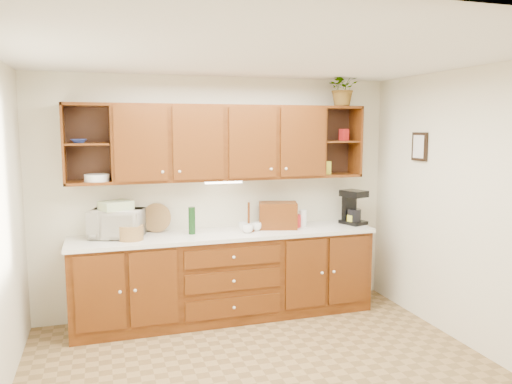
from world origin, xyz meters
TOP-DOWN VIEW (x-y plane):
  - floor at (0.00, 0.00)m, footprint 4.00×4.00m
  - ceiling at (0.00, 0.00)m, footprint 4.00×4.00m
  - back_wall at (0.00, 1.75)m, footprint 4.00×0.00m
  - right_wall at (2.00, 0.00)m, footprint 0.00×3.50m
  - base_cabinets at (0.00, 1.45)m, footprint 3.20×0.60m
  - countertop at (0.00, 1.44)m, footprint 3.24×0.64m
  - upper_cabinets at (0.01, 1.59)m, footprint 3.20×0.33m
  - undercabinet_light at (0.00, 1.53)m, footprint 0.40×0.05m
  - framed_picture at (1.98, 0.90)m, footprint 0.03×0.24m
  - wicker_basket at (-0.99, 1.38)m, footprint 0.28×0.28m
  - microwave at (-1.12, 1.54)m, footprint 0.60×0.49m
  - towel_stack at (-1.12, 1.54)m, footprint 0.36×0.32m
  - wine_bottle at (-0.36, 1.48)m, footprint 0.09×0.09m
  - woven_tray at (-0.70, 1.69)m, footprint 0.32×0.18m
  - bread_box at (0.60, 1.49)m, footprint 0.47×0.36m
  - mug_tree at (0.25, 1.43)m, footprint 0.26×0.27m
  - canister_red at (0.82, 1.50)m, footprint 0.15×0.15m
  - canister_white at (0.91, 1.49)m, footprint 0.09×0.09m
  - canister_yellow at (1.47, 1.43)m, footprint 0.12×0.12m
  - coffee_maker at (1.52, 1.48)m, footprint 0.29×0.33m
  - bowl_stack at (-1.45, 1.58)m, footprint 0.16×0.16m
  - plate_stack at (-1.29, 1.56)m, footprint 0.25×0.25m
  - pantry_box_yellow at (1.22, 1.56)m, footprint 0.08×0.07m
  - pantry_box_red at (1.43, 1.57)m, footprint 0.11×0.10m
  - potted_plant at (1.39, 1.53)m, footprint 0.41×0.37m

SIDE VIEW (x-z plane):
  - floor at x=0.00m, z-range 0.00..0.00m
  - base_cabinets at x=0.00m, z-range 0.00..0.90m
  - countertop at x=0.00m, z-range 0.90..0.94m
  - woven_tray at x=-0.70m, z-range 0.79..1.10m
  - mug_tree at x=0.25m, z-range 0.83..1.15m
  - canister_yellow at x=1.47m, z-range 0.94..1.05m
  - canister_red at x=0.82m, z-range 0.94..1.08m
  - wicker_basket at x=-0.99m, z-range 0.94..1.08m
  - canister_white at x=0.91m, z-range 0.94..1.13m
  - wine_bottle at x=-0.36m, z-range 0.94..1.23m
  - microwave at x=-1.12m, z-range 0.94..1.23m
  - bread_box at x=0.60m, z-range 0.94..1.23m
  - coffee_maker at x=1.52m, z-range 0.93..1.33m
  - towel_stack at x=-1.12m, z-range 1.23..1.32m
  - back_wall at x=0.00m, z-range -0.70..3.30m
  - right_wall at x=2.00m, z-range -0.45..3.05m
  - undercabinet_light at x=0.00m, z-range 1.46..1.48m
  - plate_stack at x=-1.29m, z-range 1.52..1.59m
  - pantry_box_yellow at x=1.22m, z-range 1.52..1.67m
  - framed_picture at x=1.98m, z-range 1.70..2.00m
  - upper_cabinets at x=0.01m, z-range 1.49..2.29m
  - bowl_stack at x=-1.45m, z-range 1.90..1.94m
  - pantry_box_red at x=1.43m, z-range 1.90..2.03m
  - potted_plant at x=1.39m, z-range 2.29..2.70m
  - ceiling at x=0.00m, z-range 2.60..2.60m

